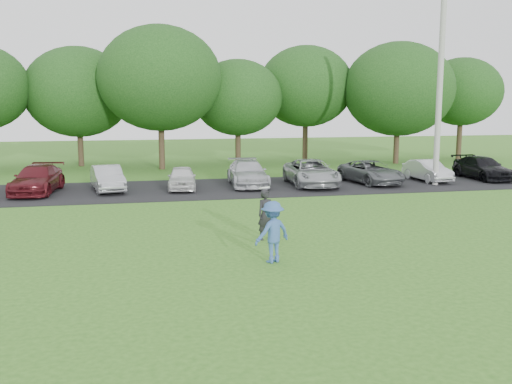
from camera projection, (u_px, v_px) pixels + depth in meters
ground at (285, 263)px, 14.57m from camera, size 100.00×100.00×0.00m
parking_lot at (214, 188)px, 27.12m from camera, size 32.00×6.50×0.03m
utility_pole at (440, 84)px, 27.43m from camera, size 0.28×0.28×9.83m
frisbee_player at (272, 232)px, 14.54m from camera, size 1.18×0.96×1.99m
camera_bystander at (266, 215)px, 16.95m from camera, size 0.63×0.51×1.52m
parked_cars at (231, 175)px, 27.28m from camera, size 30.24×5.02×1.26m
tree_row at (215, 89)px, 36.10m from camera, size 42.39×9.85×8.64m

